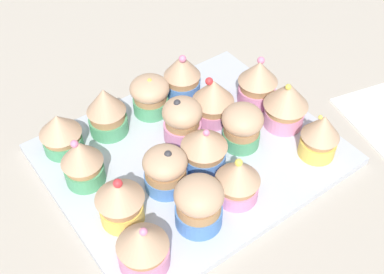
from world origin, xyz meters
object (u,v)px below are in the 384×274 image
Objects in this scene: baking_tray at (192,154)px; cupcake_5 at (165,169)px; cupcake_1 at (199,204)px; cupcake_3 at (320,135)px; cupcake_15 at (150,95)px; cupcake_11 at (213,99)px; cupcake_2 at (237,180)px; cupcake_10 at (182,120)px; cupcake_7 at (242,126)px; cupcake_0 at (143,245)px; cupcake_9 at (82,161)px; cupcake_12 at (258,81)px; cupcake_14 at (106,111)px; cupcake_4 at (120,200)px; cupcake_13 at (60,132)px; cupcake_6 at (206,146)px; cupcake_16 at (182,75)px; cupcake_8 at (286,103)px.

baking_tray is 8.10cm from cupcake_5.
cupcake_1 and cupcake_3 have the same top height.
cupcake_11 is at bearing -46.25° from cupcake_15.
cupcake_2 is 0.95× the size of cupcake_10.
cupcake_2 is at bearing -134.21° from cupcake_7.
cupcake_0 reaches higher than cupcake_10.
cupcake_12 is (29.62, -1.45, 0.13)cm from cupcake_9.
cupcake_4 is at bearing -113.49° from cupcake_14.
cupcake_13 is (-21.31, 7.67, -0.49)cm from cupcake_11.
cupcake_9 is (-15.14, 7.17, 0.42)cm from cupcake_6.
cupcake_4 is 1.18× the size of cupcake_15.
cupcake_16 is at bearing 47.78° from cupcake_5.
cupcake_7 is 6.64cm from cupcake_11.
cupcake_13 is (-0.60, 15.62, -0.50)cm from cupcake_4.
cupcake_8 is at bearing 14.30° from cupcake_0.
cupcake_8 is (0.48, 7.36, 0.39)cm from cupcake_3.
cupcake_15 is (14.00, 14.97, -0.56)cm from cupcake_4.
cupcake_14 is 0.98× the size of cupcake_16.
cupcake_9 is at bearing 161.53° from cupcake_7.
cupcake_11 is at bearing 63.44° from cupcake_2.
cupcake_1 is 0.96× the size of cupcake_9.
cupcake_9 is 0.96× the size of cupcake_12.
cupcake_13 is at bearing 119.35° from cupcake_5.
cupcake_10 is 0.92× the size of cupcake_12.
cupcake_3 is at bearing -1.61° from cupcake_1.
cupcake_6 is at bearing -88.52° from cupcake_15.
cupcake_1 is at bearing -148.33° from cupcake_12.
cupcake_2 is (-0.13, -9.90, 4.02)cm from baking_tray.
cupcake_11 reaches higher than cupcake_5.
cupcake_6 is 6.39cm from cupcake_7.
cupcake_16 reaches higher than baking_tray.
baking_tray is 16.03cm from cupcake_9.
cupcake_0 is 1.16× the size of cupcake_13.
cupcake_1 is at bearing -90.15° from cupcake_5.
cupcake_7 is at bearing -63.73° from cupcake_15.
cupcake_15 is (14.79, 6.46, -0.51)cm from cupcake_9.
cupcake_14 is at bearing 41.68° from cupcake_9.
cupcake_15 is (6.50, 13.75, 0.05)cm from cupcake_5.
cupcake_16 is (5.72, 8.01, 0.33)cm from cupcake_10.
cupcake_15 is at bearing 94.19° from cupcake_10.
cupcake_10 is 14.28cm from cupcake_12.
cupcake_5 is at bearing 9.22° from cupcake_4.
cupcake_1 reaches higher than cupcake_5.
cupcake_11 is 0.97× the size of cupcake_12.
cupcake_3 is (14.33, -0.94, 0.32)cm from cupcake_2.
cupcake_4 reaches higher than cupcake_6.
cupcake_11 is at bearing 137.51° from cupcake_8.
cupcake_15 is (0.01, 10.82, 3.90)cm from baking_tray.
cupcake_11 is (21.83, 14.88, 0.20)cm from cupcake_0.
cupcake_6 is 0.86× the size of cupcake_12.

